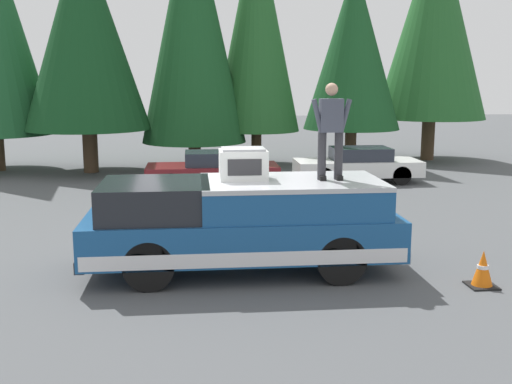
{
  "coord_description": "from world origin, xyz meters",
  "views": [
    {
      "loc": [
        -11.09,
        0.08,
        3.43
      ],
      "look_at": [
        0.05,
        -1.06,
        1.35
      ],
      "focal_mm": 43.3,
      "sensor_mm": 36.0,
      "label": 1
    }
  ],
  "objects_px": {
    "compressor_unit": "(243,164)",
    "person_on_truck_bed": "(331,129)",
    "parked_car_white": "(358,165)",
    "traffic_cone": "(483,270)",
    "parked_car_maroon": "(213,170)",
    "pickup_truck": "(242,224)"
  },
  "relations": [
    {
      "from": "compressor_unit",
      "to": "person_on_truck_bed",
      "type": "distance_m",
      "value": 1.66
    },
    {
      "from": "pickup_truck",
      "to": "person_on_truck_bed",
      "type": "relative_size",
      "value": 3.28
    },
    {
      "from": "traffic_cone",
      "to": "person_on_truck_bed",
      "type": "bearing_deg",
      "value": 62.39
    },
    {
      "from": "compressor_unit",
      "to": "person_on_truck_bed",
      "type": "bearing_deg",
      "value": -96.3
    },
    {
      "from": "parked_car_white",
      "to": "traffic_cone",
      "type": "xyz_separation_m",
      "value": [
        -10.44,
        0.68,
        -0.29
      ]
    },
    {
      "from": "parked_car_white",
      "to": "traffic_cone",
      "type": "bearing_deg",
      "value": 176.29
    },
    {
      "from": "compressor_unit",
      "to": "parked_car_maroon",
      "type": "distance_m",
      "value": 8.47
    },
    {
      "from": "parked_car_maroon",
      "to": "traffic_cone",
      "type": "relative_size",
      "value": 6.61
    },
    {
      "from": "parked_car_white",
      "to": "traffic_cone",
      "type": "height_order",
      "value": "parked_car_white"
    },
    {
      "from": "parked_car_maroon",
      "to": "traffic_cone",
      "type": "xyz_separation_m",
      "value": [
        -9.75,
        -4.14,
        -0.29
      ]
    },
    {
      "from": "person_on_truck_bed",
      "to": "parked_car_white",
      "type": "relative_size",
      "value": 0.41
    },
    {
      "from": "compressor_unit",
      "to": "parked_car_white",
      "type": "height_order",
      "value": "compressor_unit"
    },
    {
      "from": "parked_car_white",
      "to": "traffic_cone",
      "type": "distance_m",
      "value": 10.46
    },
    {
      "from": "parked_car_maroon",
      "to": "parked_car_white",
      "type": "bearing_deg",
      "value": -81.94
    },
    {
      "from": "person_on_truck_bed",
      "to": "compressor_unit",
      "type": "bearing_deg",
      "value": 83.7
    },
    {
      "from": "parked_car_white",
      "to": "traffic_cone",
      "type": "relative_size",
      "value": 6.61
    },
    {
      "from": "compressor_unit",
      "to": "parked_car_white",
      "type": "distance_m",
      "value": 10.21
    },
    {
      "from": "traffic_cone",
      "to": "parked_car_maroon",
      "type": "bearing_deg",
      "value": 23.01
    },
    {
      "from": "person_on_truck_bed",
      "to": "parked_car_maroon",
      "type": "relative_size",
      "value": 0.41
    },
    {
      "from": "pickup_truck",
      "to": "parked_car_white",
      "type": "distance_m",
      "value": 10.28
    },
    {
      "from": "pickup_truck",
      "to": "parked_car_maroon",
      "type": "relative_size",
      "value": 1.35
    },
    {
      "from": "person_on_truck_bed",
      "to": "parked_car_maroon",
      "type": "height_order",
      "value": "person_on_truck_bed"
    }
  ]
}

